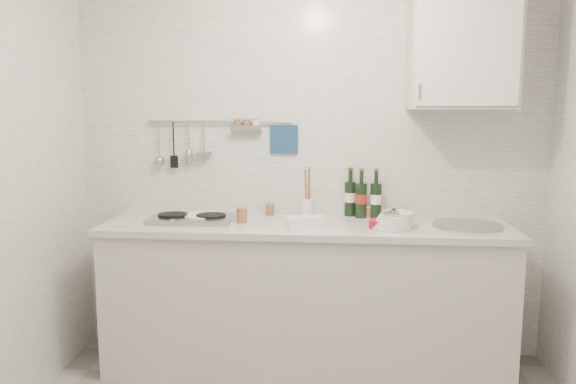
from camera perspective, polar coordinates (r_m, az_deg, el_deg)
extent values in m
cube|color=silver|center=(3.63, 2.13, 2.87)|extent=(3.00, 0.02, 2.50)
cube|color=#B8B2AA|center=(3.52, 1.77, -10.88)|extent=(2.40, 0.60, 0.88)
cube|color=silver|center=(3.39, 1.80, -3.53)|extent=(2.44, 0.64, 0.04)
cube|color=black|center=(3.68, 1.76, -16.51)|extent=(2.34, 0.52, 0.10)
cube|color=#93969B|center=(3.50, -9.73, -2.69)|extent=(0.50, 0.32, 0.03)
cylinder|color=black|center=(3.53, -11.63, -2.29)|extent=(0.18, 0.18, 0.01)
cylinder|color=black|center=(3.46, -7.82, -2.39)|extent=(0.18, 0.18, 0.01)
cylinder|color=#93969B|center=(3.46, 17.73, -3.25)|extent=(0.40, 0.40, 0.02)
cylinder|color=#93969B|center=(3.47, 17.69, -4.16)|extent=(0.34, 0.34, 0.10)
cylinder|color=#93969B|center=(3.66, -6.96, 7.09)|extent=(0.95, 0.02, 0.02)
cube|color=navy|center=(3.62, -0.42, 5.39)|extent=(0.18, 0.02, 0.18)
cube|color=#B8B2AA|center=(3.52, 17.25, 13.73)|extent=(0.60, 0.35, 0.70)
cube|color=white|center=(3.34, 17.90, 13.99)|extent=(0.56, 0.01, 0.66)
cylinder|color=#93969B|center=(3.27, 13.22, 9.91)|extent=(0.01, 0.01, 0.08)
cylinder|color=#4D5DAF|center=(3.51, -8.68, -2.76)|extent=(0.27, 0.27, 0.01)
cylinder|color=#4D5DAF|center=(3.51, -8.58, -2.55)|extent=(0.26, 0.26, 0.01)
cylinder|color=#4D5DAF|center=(3.51, -8.48, -2.34)|extent=(0.26, 0.26, 0.01)
cylinder|color=white|center=(3.31, 10.51, -3.50)|extent=(0.24, 0.24, 0.01)
cylinder|color=white|center=(3.31, 10.60, -3.29)|extent=(0.23, 0.23, 0.01)
cylinder|color=white|center=(3.31, 10.69, -3.09)|extent=(0.22, 0.22, 0.01)
cylinder|color=white|center=(3.31, 10.78, -2.89)|extent=(0.22, 0.22, 0.01)
cylinder|color=white|center=(3.31, 10.87, -2.68)|extent=(0.21, 0.21, 0.01)
cylinder|color=white|center=(3.32, 10.96, -2.48)|extent=(0.21, 0.21, 0.01)
cylinder|color=white|center=(3.32, 11.05, -2.28)|extent=(0.20, 0.20, 0.01)
cylinder|color=white|center=(3.32, 11.14, -2.07)|extent=(0.19, 0.19, 0.01)
cube|color=white|center=(3.26, 1.79, -3.08)|extent=(0.24, 0.17, 0.07)
cube|color=red|center=(3.31, 9.16, -3.19)|extent=(0.12, 0.12, 0.04)
cylinder|color=white|center=(3.54, 1.98, -1.71)|extent=(0.08, 0.08, 0.12)
cylinder|color=#995E3D|center=(3.51, 2.16, 0.68)|extent=(0.02, 0.06, 0.24)
cylinder|color=#995E3D|center=(3.52, 1.84, 0.54)|extent=(0.03, 0.05, 0.22)
cylinder|color=brown|center=(3.64, -1.84, -1.82)|extent=(0.05, 0.05, 0.07)
cylinder|color=tan|center=(3.63, -1.85, -1.21)|extent=(0.06, 0.06, 0.01)
cylinder|color=brown|center=(3.60, 8.22, -2.04)|extent=(0.06, 0.06, 0.07)
cylinder|color=tan|center=(3.59, 8.24, -1.44)|extent=(0.06, 0.06, 0.01)
cylinder|color=brown|center=(3.57, 11.61, -2.26)|extent=(0.06, 0.06, 0.06)
cylinder|color=tan|center=(3.56, 11.63, -1.69)|extent=(0.07, 0.07, 0.01)
cylinder|color=brown|center=(3.41, -4.71, -2.41)|extent=(0.06, 0.06, 0.08)
cylinder|color=tan|center=(3.40, -4.72, -1.63)|extent=(0.07, 0.07, 0.01)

